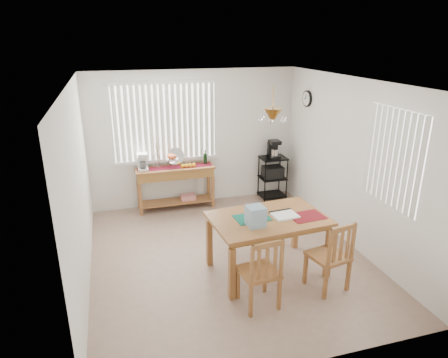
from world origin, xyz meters
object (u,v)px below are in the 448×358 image
object	(u,v)px
wire_cart	(273,174)
chair_left	(260,273)
chair_right	(331,256)
dining_table	(268,223)
sideboard	(176,178)
cart_items	(274,149)

from	to	relation	value
wire_cart	chair_left	xyz separation A→B (m)	(-1.51, -3.24, -0.05)
chair_right	dining_table	bearing A→B (deg)	134.10
wire_cart	chair_left	bearing A→B (deg)	-115.03
sideboard	chair_right	size ratio (longest dim) A/B	1.50
wire_cart	chair_left	world-z (taller)	chair_left
dining_table	chair_right	world-z (taller)	chair_right
dining_table	chair_left	xyz separation A→B (m)	(-0.38, -0.72, -0.27)
chair_left	wire_cart	bearing A→B (deg)	64.97
wire_cart	dining_table	distance (m)	2.77
chair_right	wire_cart	bearing A→B (deg)	80.78
chair_left	chair_right	distance (m)	1.01
wire_cart	dining_table	xyz separation A→B (m)	(-1.13, -2.52, 0.22)
dining_table	chair_right	distance (m)	0.92
cart_items	chair_left	bearing A→B (deg)	-114.97
sideboard	cart_items	world-z (taller)	cart_items
sideboard	cart_items	bearing A→B (deg)	-0.38
sideboard	wire_cart	bearing A→B (deg)	-0.64
dining_table	sideboard	bearing A→B (deg)	108.48
cart_items	dining_table	xyz separation A→B (m)	(-1.13, -2.53, -0.29)
chair_left	chair_right	bearing A→B (deg)	4.87
sideboard	dining_table	xyz separation A→B (m)	(0.85, -2.54, 0.11)
dining_table	wire_cart	bearing A→B (deg)	65.86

